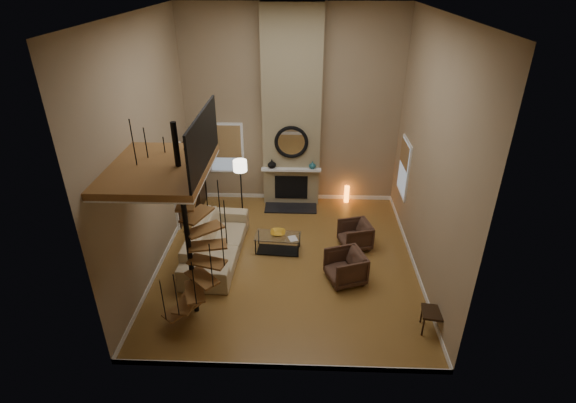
{
  "coord_description": "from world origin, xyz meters",
  "views": [
    {
      "loc": [
        0.34,
        -8.71,
        6.29
      ],
      "look_at": [
        0.0,
        0.4,
        1.4
      ],
      "focal_mm": 27.65,
      "sensor_mm": 36.0,
      "label": 1
    }
  ],
  "objects_px": {
    "side_chair": "(439,310)",
    "floor_lamp": "(240,170)",
    "coffee_table": "(278,241)",
    "accent_lamp": "(347,194)",
    "armchair_near": "(358,235)",
    "sofa": "(216,242)",
    "armchair_far": "(348,267)",
    "hutch": "(194,174)"
  },
  "relations": [
    {
      "from": "side_chair",
      "to": "sofa",
      "type": "bearing_deg",
      "value": 153.58
    },
    {
      "from": "sofa",
      "to": "side_chair",
      "type": "bearing_deg",
      "value": -113.94
    },
    {
      "from": "sofa",
      "to": "side_chair",
      "type": "relative_size",
      "value": 3.0
    },
    {
      "from": "hutch",
      "to": "floor_lamp",
      "type": "distance_m",
      "value": 1.68
    },
    {
      "from": "hutch",
      "to": "accent_lamp",
      "type": "height_order",
      "value": "hutch"
    },
    {
      "from": "armchair_far",
      "to": "floor_lamp",
      "type": "bearing_deg",
      "value": -154.26
    },
    {
      "from": "armchair_near",
      "to": "floor_lamp",
      "type": "bearing_deg",
      "value": -129.84
    },
    {
      "from": "armchair_far",
      "to": "coffee_table",
      "type": "height_order",
      "value": "armchair_far"
    },
    {
      "from": "coffee_table",
      "to": "accent_lamp",
      "type": "xyz_separation_m",
      "value": [
        1.9,
        2.68,
        -0.03
      ]
    },
    {
      "from": "hutch",
      "to": "armchair_near",
      "type": "height_order",
      "value": "hutch"
    },
    {
      "from": "hutch",
      "to": "coffee_table",
      "type": "relative_size",
      "value": 1.79
    },
    {
      "from": "floor_lamp",
      "to": "armchair_far",
      "type": "bearing_deg",
      "value": -45.24
    },
    {
      "from": "armchair_far",
      "to": "side_chair",
      "type": "height_order",
      "value": "side_chair"
    },
    {
      "from": "accent_lamp",
      "to": "side_chair",
      "type": "bearing_deg",
      "value": -75.97
    },
    {
      "from": "coffee_table",
      "to": "floor_lamp",
      "type": "distance_m",
      "value": 2.32
    },
    {
      "from": "armchair_far",
      "to": "accent_lamp",
      "type": "height_order",
      "value": "armchair_far"
    },
    {
      "from": "coffee_table",
      "to": "accent_lamp",
      "type": "distance_m",
      "value": 3.28
    },
    {
      "from": "accent_lamp",
      "to": "floor_lamp",
      "type": "bearing_deg",
      "value": -161.86
    },
    {
      "from": "armchair_near",
      "to": "side_chair",
      "type": "height_order",
      "value": "side_chair"
    },
    {
      "from": "floor_lamp",
      "to": "armchair_near",
      "type": "bearing_deg",
      "value": -24.82
    },
    {
      "from": "armchair_near",
      "to": "accent_lamp",
      "type": "xyz_separation_m",
      "value": [
        -0.07,
        2.4,
        -0.1
      ]
    },
    {
      "from": "armchair_near",
      "to": "armchair_far",
      "type": "bearing_deg",
      "value": -29.03
    },
    {
      "from": "armchair_near",
      "to": "sofa",
      "type": "bearing_deg",
      "value": -96.32
    },
    {
      "from": "armchair_near",
      "to": "side_chair",
      "type": "xyz_separation_m",
      "value": [
        1.24,
        -2.87,
        0.17
      ]
    },
    {
      "from": "hutch",
      "to": "accent_lamp",
      "type": "distance_m",
      "value": 4.51
    },
    {
      "from": "floor_lamp",
      "to": "accent_lamp",
      "type": "bearing_deg",
      "value": 18.14
    },
    {
      "from": "coffee_table",
      "to": "sofa",
      "type": "bearing_deg",
      "value": -170.42
    },
    {
      "from": "coffee_table",
      "to": "accent_lamp",
      "type": "height_order",
      "value": "accent_lamp"
    },
    {
      "from": "side_chair",
      "to": "floor_lamp",
      "type": "bearing_deg",
      "value": 135.17
    },
    {
      "from": "armchair_near",
      "to": "coffee_table",
      "type": "distance_m",
      "value": 1.99
    },
    {
      "from": "armchair_far",
      "to": "hutch",
      "type": "bearing_deg",
      "value": -148.63
    },
    {
      "from": "armchair_near",
      "to": "coffee_table",
      "type": "xyz_separation_m",
      "value": [
        -1.97,
        -0.28,
        -0.07
      ]
    },
    {
      "from": "side_chair",
      "to": "coffee_table",
      "type": "bearing_deg",
      "value": 141.16
    },
    {
      "from": "floor_lamp",
      "to": "side_chair",
      "type": "height_order",
      "value": "floor_lamp"
    },
    {
      "from": "floor_lamp",
      "to": "hutch",
      "type": "bearing_deg",
      "value": 154.07
    },
    {
      "from": "armchair_near",
      "to": "floor_lamp",
      "type": "height_order",
      "value": "floor_lamp"
    },
    {
      "from": "hutch",
      "to": "coffee_table",
      "type": "height_order",
      "value": "hutch"
    },
    {
      "from": "hutch",
      "to": "sofa",
      "type": "relative_size",
      "value": 0.71
    },
    {
      "from": "armchair_far",
      "to": "accent_lamp",
      "type": "distance_m",
      "value": 3.75
    },
    {
      "from": "hutch",
      "to": "coffee_table",
      "type": "distance_m",
      "value": 3.56
    },
    {
      "from": "sofa",
      "to": "armchair_far",
      "type": "distance_m",
      "value": 3.23
    },
    {
      "from": "coffee_table",
      "to": "accent_lamp",
      "type": "bearing_deg",
      "value": 54.69
    }
  ]
}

